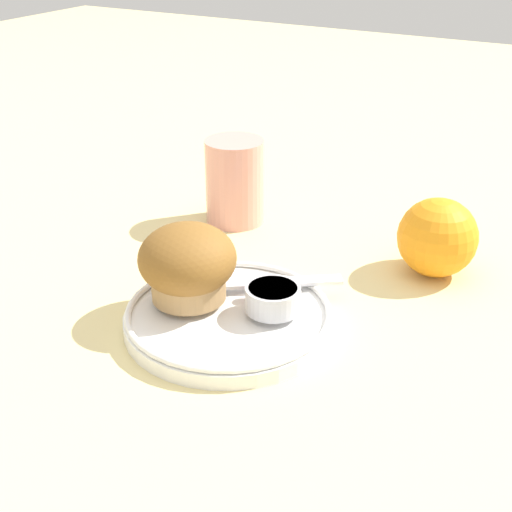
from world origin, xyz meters
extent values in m
plane|color=beige|center=(0.00, 0.00, 0.00)|extent=(3.00, 3.00, 0.00)
cylinder|color=white|center=(0.01, -0.02, 0.01)|extent=(0.19, 0.19, 0.01)
torus|color=white|center=(0.01, -0.02, 0.02)|extent=(0.19, 0.19, 0.01)
cylinder|color=tan|center=(-0.03, -0.02, 0.04)|extent=(0.07, 0.07, 0.03)
ellipsoid|color=brown|center=(-0.03, -0.02, 0.06)|extent=(0.09, 0.09, 0.06)
cylinder|color=silver|center=(0.05, 0.00, 0.03)|extent=(0.05, 0.05, 0.02)
cylinder|color=white|center=(0.05, 0.00, 0.04)|extent=(0.04, 0.04, 0.00)
sphere|color=#4C194C|center=(0.02, 0.01, 0.03)|extent=(0.01, 0.01, 0.01)
sphere|color=#4C194C|center=(0.03, 0.01, 0.03)|extent=(0.01, 0.01, 0.01)
cube|color=silver|center=(0.01, 0.03, 0.02)|extent=(0.15, 0.11, 0.00)
sphere|color=orange|center=(0.14, 0.18, 0.04)|extent=(0.08, 0.08, 0.08)
cylinder|color=#E5998C|center=(-0.11, 0.19, 0.05)|extent=(0.07, 0.07, 0.10)
camera|label=1|loc=(0.30, -0.49, 0.36)|focal=50.00mm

